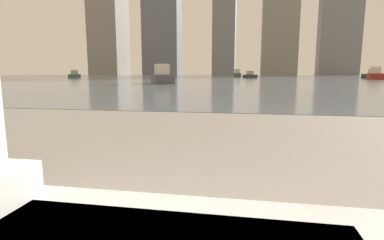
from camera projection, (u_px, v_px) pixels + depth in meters
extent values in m
cube|color=slate|center=(243.00, 77.00, 60.41)|extent=(180.00, 110.00, 0.01)
cube|color=#2D2D33|center=(374.00, 76.00, 50.23)|extent=(2.99, 4.31, 0.72)
cube|color=#B2A893|center=(374.00, 71.00, 50.11)|extent=(1.57, 1.82, 0.82)
cube|color=#2D2D33|center=(250.00, 76.00, 53.38)|extent=(2.58, 3.49, 0.59)
cube|color=#B2A893|center=(250.00, 73.00, 53.29)|extent=(1.33, 1.50, 0.67)
cube|color=#335647|center=(75.00, 76.00, 54.44)|extent=(2.26, 3.92, 0.65)
cube|color=#B2A893|center=(74.00, 72.00, 54.34)|extent=(1.28, 1.60, 0.74)
cube|color=maroon|center=(375.00, 76.00, 42.36)|extent=(2.64, 4.93, 0.82)
cube|color=silver|center=(376.00, 70.00, 42.22)|extent=(1.54, 1.98, 0.94)
cube|color=#4C4C51|center=(162.00, 79.00, 25.88)|extent=(3.16, 4.64, 0.77)
cube|color=silver|center=(162.00, 69.00, 25.76)|extent=(1.67, 1.96, 0.88)
cube|color=#335647|center=(237.00, 75.00, 66.49)|extent=(1.89, 4.78, 0.82)
cube|color=silver|center=(237.00, 71.00, 66.35)|extent=(1.28, 1.83, 0.94)
cube|color=slate|center=(162.00, 2.00, 116.10)|extent=(13.99, 9.25, 55.92)
cube|color=gray|center=(280.00, 11.00, 109.11)|extent=(12.63, 9.58, 46.21)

